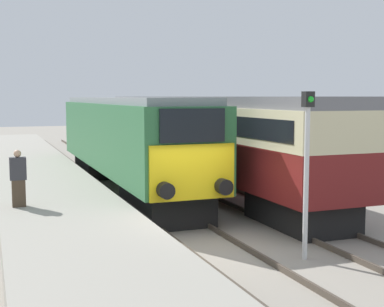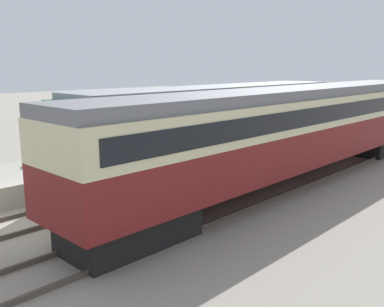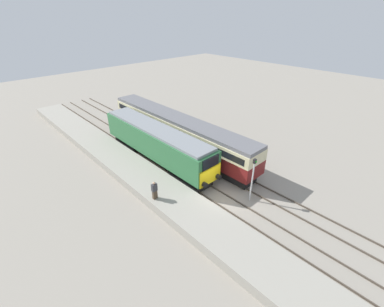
{
  "view_description": "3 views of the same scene",
  "coord_description": "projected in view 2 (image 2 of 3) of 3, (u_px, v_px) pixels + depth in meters",
  "views": [
    {
      "loc": [
        -5.21,
        -12.17,
        3.84
      ],
      "look_at": [
        0.0,
        1.45,
        2.28
      ],
      "focal_mm": 50.0,
      "sensor_mm": 36.0,
      "label": 1
    },
    {
      "loc": [
        12.04,
        -5.31,
        4.71
      ],
      "look_at": [
        1.7,
        5.45,
        1.6
      ],
      "focal_mm": 40.0,
      "sensor_mm": 36.0,
      "label": 2
    },
    {
      "loc": [
        -13.39,
        -10.59,
        13.88
      ],
      "look_at": [
        1.7,
        5.45,
        1.6
      ],
      "focal_mm": 24.0,
      "sensor_mm": 36.0,
      "label": 3
    }
  ],
  "objects": [
    {
      "name": "ground_plane",
      "position": [
        26.0,
        224.0,
        12.88
      ],
      "size": [
        120.0,
        120.0,
        0.0
      ],
      "primitive_type": "plane",
      "color": "gray"
    },
    {
      "name": "platform_left",
      "position": [
        154.0,
        155.0,
        20.68
      ],
      "size": [
        3.5,
        50.0,
        0.8
      ],
      "color": "#9E998C",
      "rests_on": "ground_plane"
    },
    {
      "name": "rails_near_track",
      "position": [
        152.0,
        188.0,
        16.4
      ],
      "size": [
        1.51,
        60.0,
        0.14
      ],
      "color": "#4C4238",
      "rests_on": "ground_plane"
    },
    {
      "name": "rails_far_track",
      "position": [
        220.0,
        208.0,
        14.09
      ],
      "size": [
        1.5,
        60.0,
        0.14
      ],
      "color": "#4C4238",
      "rests_on": "ground_plane"
    },
    {
      "name": "locomotive",
      "position": [
        219.0,
        124.0,
        18.76
      ],
      "size": [
        2.7,
        15.5,
        3.81
      ],
      "color": "black",
      "rests_on": "ground_plane"
    },
    {
      "name": "passenger_carriage",
      "position": [
        297.0,
        125.0,
        16.93
      ],
      "size": [
        2.75,
        21.16,
        3.84
      ],
      "color": "black",
      "rests_on": "ground_plane"
    },
    {
      "name": "person_on_platform",
      "position": [
        47.0,
        141.0,
        17.83
      ],
      "size": [
        0.44,
        0.26,
        1.58
      ],
      "color": "#473828",
      "rests_on": "platform_left"
    }
  ]
}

